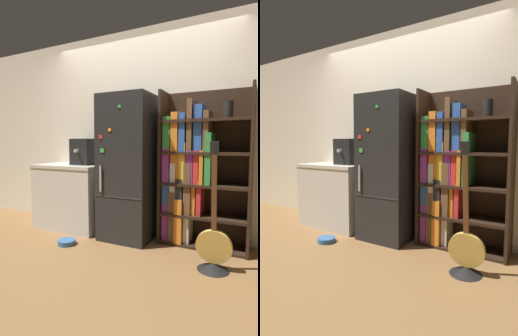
% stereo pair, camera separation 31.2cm
% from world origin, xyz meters
% --- Properties ---
extents(ground_plane, '(16.00, 16.00, 0.00)m').
position_xyz_m(ground_plane, '(0.00, 0.00, 0.00)').
color(ground_plane, olive).
extents(wall_back, '(8.00, 0.05, 2.60)m').
position_xyz_m(wall_back, '(0.00, 0.47, 1.30)').
color(wall_back, beige).
rests_on(wall_back, ground_plane).
extents(refrigerator, '(0.60, 0.61, 1.72)m').
position_xyz_m(refrigerator, '(-0.00, 0.16, 0.86)').
color(refrigerator, black).
rests_on(refrigerator, ground_plane).
extents(bookshelf, '(0.97, 0.36, 1.75)m').
position_xyz_m(bookshelf, '(0.74, 0.30, 0.82)').
color(bookshelf, black).
rests_on(bookshelf, ground_plane).
extents(kitchen_counter, '(0.96, 0.59, 0.87)m').
position_xyz_m(kitchen_counter, '(-0.88, 0.17, 0.44)').
color(kitchen_counter, beige).
rests_on(kitchen_counter, ground_plane).
extents(espresso_machine, '(0.28, 0.29, 0.35)m').
position_xyz_m(espresso_machine, '(-0.71, 0.20, 1.05)').
color(espresso_machine, black).
rests_on(espresso_machine, kitchen_counter).
extents(guitar, '(0.32, 0.29, 1.17)m').
position_xyz_m(guitar, '(1.07, -0.28, 0.17)').
color(guitar, black).
rests_on(guitar, ground_plane).
extents(pet_bowl, '(0.21, 0.21, 0.05)m').
position_xyz_m(pet_bowl, '(-0.54, -0.38, 0.03)').
color(pet_bowl, '#3366A5').
rests_on(pet_bowl, ground_plane).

